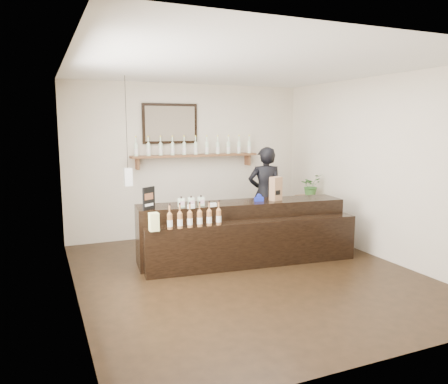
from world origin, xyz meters
name	(u,v)px	position (x,y,z in m)	size (l,w,h in m)	color
ground	(247,274)	(0.00, 0.00, 0.00)	(5.00, 5.00, 0.00)	black
room_shell	(248,152)	(0.00, 0.00, 1.70)	(5.00, 5.00, 5.00)	beige
back_wall_decor	(182,142)	(-0.15, 2.37, 1.76)	(2.66, 0.96, 1.69)	brown
counter	(245,234)	(0.24, 0.58, 0.42)	(3.24, 1.17, 1.05)	black
promo_sign	(149,198)	(-1.20, 0.65, 1.05)	(0.20, 0.14, 0.32)	black
paper_bag	(276,189)	(0.79, 0.60, 1.08)	(0.20, 0.17, 0.37)	#9E714C
tape_dispenser	(259,198)	(0.51, 0.64, 0.94)	(0.15, 0.07, 0.12)	#1725A3
side_cabinet	(310,216)	(2.00, 1.42, 0.38)	(0.41, 0.54, 0.75)	brown
potted_plant	(311,185)	(2.00, 1.42, 0.96)	(0.37, 0.32, 0.41)	#386F2C
shopkeeper	(265,188)	(1.12, 1.55, 0.95)	(0.69, 0.45, 1.90)	black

